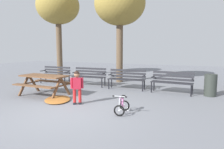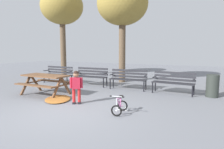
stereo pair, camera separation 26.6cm
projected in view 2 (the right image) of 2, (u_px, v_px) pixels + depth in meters
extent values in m
plane|color=slate|center=(62.00, 113.00, 5.66)|extent=(36.00, 36.00, 0.00)
cube|color=brown|center=(45.00, 76.00, 7.77)|extent=(1.82, 0.80, 0.05)
cube|color=brown|center=(34.00, 85.00, 7.32)|extent=(1.80, 0.28, 0.04)
cube|color=brown|center=(56.00, 81.00, 8.29)|extent=(1.80, 0.28, 0.04)
cube|color=brown|center=(26.00, 85.00, 7.95)|extent=(0.07, 0.57, 0.76)
cube|color=brown|center=(36.00, 83.00, 8.39)|extent=(0.07, 0.57, 0.76)
cube|color=brown|center=(31.00, 82.00, 8.17)|extent=(0.10, 1.10, 0.04)
cube|color=brown|center=(57.00, 88.00, 7.25)|extent=(0.07, 0.57, 0.76)
cube|color=brown|center=(66.00, 86.00, 7.69)|extent=(0.07, 0.57, 0.76)
cube|color=brown|center=(61.00, 86.00, 7.46)|extent=(0.10, 1.10, 0.04)
cube|color=#232328|center=(60.00, 74.00, 10.54)|extent=(1.60, 0.09, 0.03)
cube|color=#232328|center=(58.00, 75.00, 10.43)|extent=(1.60, 0.09, 0.03)
cube|color=#232328|center=(56.00, 75.00, 10.33)|extent=(1.60, 0.09, 0.03)
cube|color=#232328|center=(55.00, 75.00, 10.22)|extent=(1.60, 0.09, 0.03)
cube|color=#232328|center=(60.00, 72.00, 10.56)|extent=(1.60, 0.06, 0.09)
cube|color=#232328|center=(60.00, 70.00, 10.55)|extent=(1.60, 0.06, 0.09)
cube|color=#232328|center=(60.00, 67.00, 10.53)|extent=(1.60, 0.06, 0.09)
cylinder|color=black|center=(67.00, 80.00, 9.93)|extent=(0.05, 0.05, 0.44)
cylinder|color=black|center=(72.00, 79.00, 10.25)|extent=(0.05, 0.05, 0.44)
cube|color=black|center=(69.00, 72.00, 10.04)|extent=(0.05, 0.40, 0.03)
cylinder|color=black|center=(44.00, 78.00, 10.60)|extent=(0.05, 0.05, 0.44)
cylinder|color=black|center=(49.00, 78.00, 10.92)|extent=(0.05, 0.05, 0.44)
cube|color=black|center=(46.00, 70.00, 10.71)|extent=(0.05, 0.40, 0.03)
cube|color=#232328|center=(92.00, 76.00, 9.83)|extent=(1.60, 0.15, 0.03)
cube|color=#232328|center=(91.00, 77.00, 9.72)|extent=(1.60, 0.15, 0.03)
cube|color=#232328|center=(90.00, 77.00, 9.61)|extent=(1.60, 0.15, 0.03)
cube|color=#232328|center=(89.00, 77.00, 9.50)|extent=(1.60, 0.15, 0.03)
cube|color=#232328|center=(93.00, 74.00, 9.86)|extent=(1.60, 0.13, 0.09)
cube|color=#232328|center=(93.00, 71.00, 9.84)|extent=(1.60, 0.13, 0.09)
cube|color=#232328|center=(93.00, 69.00, 9.82)|extent=(1.60, 0.13, 0.09)
cylinder|color=black|center=(103.00, 83.00, 9.26)|extent=(0.05, 0.05, 0.44)
cylinder|color=black|center=(107.00, 82.00, 9.59)|extent=(0.05, 0.05, 0.44)
cube|color=black|center=(105.00, 74.00, 9.37)|extent=(0.06, 0.40, 0.03)
cylinder|color=black|center=(75.00, 81.00, 9.84)|extent=(0.05, 0.05, 0.44)
cylinder|color=black|center=(79.00, 80.00, 10.17)|extent=(0.05, 0.05, 0.44)
cube|color=black|center=(77.00, 72.00, 9.95)|extent=(0.06, 0.40, 0.03)
cube|color=#232328|center=(129.00, 79.00, 8.97)|extent=(1.60, 0.17, 0.03)
cube|color=#232328|center=(128.00, 79.00, 8.86)|extent=(1.60, 0.17, 0.03)
cube|color=#232328|center=(127.00, 80.00, 8.75)|extent=(1.60, 0.17, 0.03)
cube|color=#232328|center=(126.00, 80.00, 8.64)|extent=(1.60, 0.17, 0.03)
cube|color=#232328|center=(129.00, 76.00, 8.99)|extent=(1.60, 0.15, 0.09)
cube|color=#232328|center=(129.00, 73.00, 8.98)|extent=(1.60, 0.15, 0.09)
cube|color=#232328|center=(129.00, 70.00, 8.96)|extent=(1.60, 0.15, 0.09)
cylinder|color=black|center=(144.00, 86.00, 8.40)|extent=(0.05, 0.05, 0.44)
cylinder|color=black|center=(146.00, 85.00, 8.73)|extent=(0.05, 0.05, 0.44)
cube|color=black|center=(145.00, 76.00, 8.52)|extent=(0.07, 0.40, 0.03)
cylinder|color=black|center=(110.00, 84.00, 8.96)|extent=(0.05, 0.05, 0.44)
cylinder|color=black|center=(113.00, 83.00, 9.30)|extent=(0.05, 0.05, 0.44)
cube|color=black|center=(112.00, 74.00, 9.08)|extent=(0.07, 0.40, 0.03)
cube|color=#232328|center=(174.00, 82.00, 8.07)|extent=(1.60, 0.17, 0.03)
cube|color=#232328|center=(173.00, 83.00, 7.96)|extent=(1.60, 0.17, 0.03)
cube|color=#232328|center=(172.00, 83.00, 7.86)|extent=(1.60, 0.17, 0.03)
cube|color=#232328|center=(172.00, 84.00, 7.75)|extent=(1.60, 0.17, 0.03)
cube|color=#232328|center=(174.00, 80.00, 8.09)|extent=(1.60, 0.15, 0.09)
cube|color=#232328|center=(174.00, 76.00, 8.07)|extent=(1.60, 0.15, 0.09)
cube|color=#232328|center=(174.00, 73.00, 8.05)|extent=(1.60, 0.15, 0.09)
cylinder|color=black|center=(192.00, 91.00, 7.43)|extent=(0.05, 0.05, 0.44)
cylinder|color=black|center=(194.00, 90.00, 7.74)|extent=(0.05, 0.05, 0.44)
cube|color=black|center=(194.00, 80.00, 7.54)|extent=(0.07, 0.40, 0.03)
cylinder|color=black|center=(153.00, 87.00, 8.17)|extent=(0.05, 0.05, 0.44)
cylinder|color=black|center=(155.00, 86.00, 8.48)|extent=(0.05, 0.05, 0.44)
cube|color=black|center=(154.00, 77.00, 8.27)|extent=(0.07, 0.40, 0.03)
cylinder|color=red|center=(79.00, 96.00, 6.56)|extent=(0.10, 0.10, 0.49)
cube|color=black|center=(79.00, 103.00, 6.58)|extent=(0.16, 0.18, 0.06)
cylinder|color=red|center=(74.00, 96.00, 6.55)|extent=(0.10, 0.10, 0.49)
cube|color=black|center=(74.00, 103.00, 6.57)|extent=(0.16, 0.18, 0.06)
cube|color=#B71E33|center=(76.00, 83.00, 6.50)|extent=(0.29, 0.26, 0.36)
sphere|color=#996B4C|center=(76.00, 74.00, 6.46)|extent=(0.18, 0.18, 0.18)
sphere|color=black|center=(76.00, 73.00, 6.46)|extent=(0.17, 0.17, 0.17)
cylinder|color=#B71E33|center=(82.00, 83.00, 6.51)|extent=(0.07, 0.07, 0.34)
cylinder|color=#B71E33|center=(71.00, 83.00, 6.48)|extent=(0.07, 0.07, 0.34)
torus|color=black|center=(116.00, 111.00, 5.34)|extent=(0.30, 0.07, 0.30)
cylinder|color=silver|center=(116.00, 111.00, 5.34)|extent=(0.05, 0.04, 0.04)
torus|color=black|center=(123.00, 106.00, 5.82)|extent=(0.30, 0.07, 0.30)
cylinder|color=silver|center=(123.00, 106.00, 5.82)|extent=(0.05, 0.04, 0.04)
torus|color=white|center=(126.00, 109.00, 5.80)|extent=(0.11, 0.03, 0.11)
torus|color=white|center=(119.00, 108.00, 5.88)|extent=(0.11, 0.03, 0.11)
cylinder|color=pink|center=(119.00, 103.00, 5.49)|extent=(0.06, 0.31, 0.32)
cylinder|color=pink|center=(121.00, 102.00, 5.64)|extent=(0.04, 0.08, 0.27)
cylinder|color=pink|center=(121.00, 106.00, 5.73)|extent=(0.05, 0.20, 0.05)
cylinder|color=silver|center=(117.00, 105.00, 5.34)|extent=(0.04, 0.07, 0.32)
cylinder|color=pink|center=(119.00, 99.00, 5.49)|extent=(0.06, 0.32, 0.05)
cube|color=black|center=(121.00, 96.00, 5.64)|extent=(0.10, 0.18, 0.04)
cylinder|color=silver|center=(117.00, 97.00, 5.33)|extent=(0.34, 0.05, 0.02)
cylinder|color=black|center=(123.00, 97.00, 5.27)|extent=(0.05, 0.04, 0.04)
cylinder|color=black|center=(111.00, 96.00, 5.39)|extent=(0.05, 0.04, 0.04)
ellipsoid|color=#B26B2D|center=(58.00, 99.00, 7.06)|extent=(1.37, 1.48, 0.07)
cylinder|color=#2D332D|center=(212.00, 86.00, 7.46)|extent=(0.44, 0.44, 0.82)
cylinder|color=brown|center=(63.00, 49.00, 12.91)|extent=(0.35, 0.35, 3.43)
ellipsoid|color=olive|center=(62.00, 6.00, 12.58)|extent=(2.60, 2.60, 2.20)
cylinder|color=brown|center=(122.00, 52.00, 10.71)|extent=(0.34, 0.34, 3.13)
ellipsoid|color=olive|center=(122.00, 4.00, 10.40)|extent=(2.60, 2.60, 2.20)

